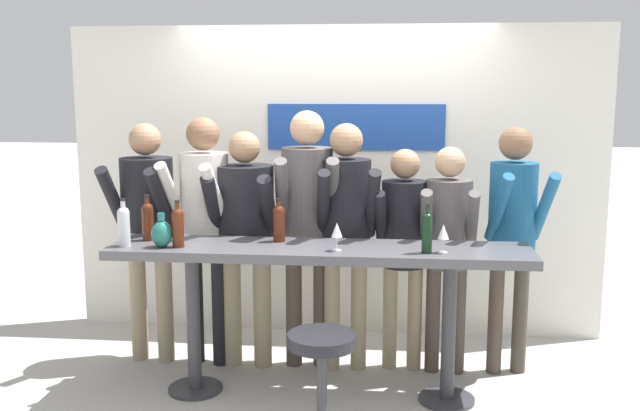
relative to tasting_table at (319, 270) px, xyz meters
The scene contains 20 objects.
ground_plane 0.85m from the tasting_table, ahead, with size 40.00×40.00×0.00m, color #B2ADA3.
back_wall 1.38m from the tasting_table, 89.93° to the left, with size 4.28×0.12×2.48m.
tasting_table is the anchor object (origin of this frame).
bar_stool 0.73m from the tasting_table, 82.55° to the right, with size 0.41×0.41×0.64m.
person_far_left 1.40m from the tasting_table, 159.03° to the left, with size 0.48×0.58×1.75m.
person_left 1.02m from the tasting_table, 151.13° to the left, with size 0.47×0.60×1.79m.
person_center_left 0.76m from the tasting_table, 140.72° to the left, with size 0.48×0.55×1.70m.
person_center 0.61m from the tasting_table, 104.61° to the left, with size 0.47×0.59×1.84m.
person_center_right 0.54m from the tasting_table, 72.76° to the left, with size 0.46×0.58×1.76m.
person_right 0.76m from the tasting_table, 43.36° to the left, with size 0.40×0.51×1.58m.
person_far_right 0.98m from the tasting_table, 29.35° to the left, with size 0.40×0.50×1.60m.
person_rightmost 1.40m from the tasting_table, 21.80° to the left, with size 0.45×0.57×1.74m.
wine_bottle_0 0.93m from the tasting_table, behind, with size 0.07×0.07×0.30m.
wine_bottle_1 1.27m from the tasting_table, behind, with size 0.08×0.08×0.31m.
wine_bottle_2 0.41m from the tasting_table, 155.87° to the left, with size 0.08×0.08×0.28m.
wine_bottle_3 0.74m from the tasting_table, ahead, with size 0.06×0.06×0.31m.
wine_bottle_4 1.18m from the tasting_table, behind, with size 0.08×0.08×0.30m.
wine_glass_0 0.83m from the tasting_table, ahead, with size 0.07×0.07×0.18m.
wine_glass_1 0.33m from the tasting_table, 41.91° to the right, with size 0.07×0.07×0.18m.
decorative_vase 1.02m from the tasting_table, behind, with size 0.13×0.13×0.22m.
Camera 1 is at (0.45, -4.38, 2.01)m, focal length 40.00 mm.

